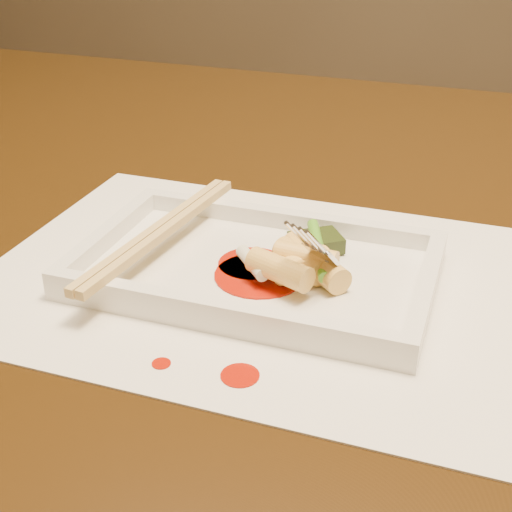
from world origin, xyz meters
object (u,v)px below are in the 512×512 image
(plate_base, at_px, (256,272))
(placemat, at_px, (256,278))
(table, at_px, (273,293))
(chopstick_a, at_px, (155,231))
(fork, at_px, (361,178))

(plate_base, bearing_deg, placemat, 0.00)
(table, height_order, plate_base, plate_base)
(plate_base, relative_size, chopstick_a, 1.26)
(placemat, bearing_deg, chopstick_a, 180.00)
(plate_base, xyz_separation_m, chopstick_a, (-0.08, 0.00, 0.02))
(chopstick_a, relative_size, fork, 1.47)
(chopstick_a, distance_m, fork, 0.16)
(plate_base, height_order, chopstick_a, chopstick_a)
(placemat, bearing_deg, table, 102.51)
(table, xyz_separation_m, fork, (0.10, -0.12, 0.18))
(table, relative_size, plate_base, 5.38)
(plate_base, distance_m, fork, 0.11)
(table, distance_m, chopstick_a, 0.20)
(table, height_order, fork, fork)
(placemat, xyz_separation_m, chopstick_a, (-0.08, 0.00, 0.03))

